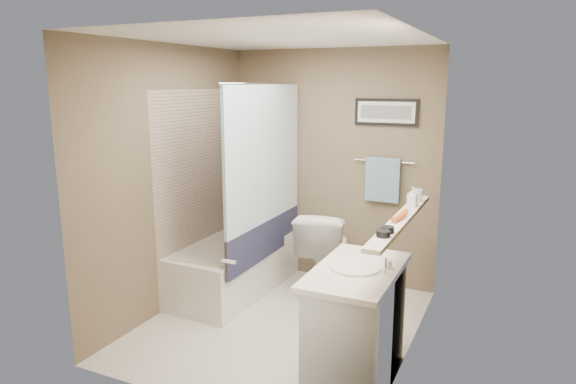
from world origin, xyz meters
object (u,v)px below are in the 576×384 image
at_px(hair_brush_front, 399,217).
at_px(hair_brush_back, 402,214).
at_px(candle_bowl_near, 383,234).
at_px(soap_bottle, 413,197).
at_px(glass_jar, 417,195).
at_px(vanity, 356,329).
at_px(toilet, 325,250).
at_px(candle_bowl_far, 387,230).
at_px(bathtub, 234,266).

relative_size(hair_brush_front, hair_brush_back, 1.00).
bearing_deg(candle_bowl_near, soap_bottle, 90.00).
xyz_separation_m(hair_brush_back, glass_jar, (0.00, 0.56, 0.03)).
distance_m(vanity, hair_brush_front, 0.83).
bearing_deg(glass_jar, hair_brush_front, -90.00).
bearing_deg(glass_jar, toilet, 154.10).
height_order(candle_bowl_near, hair_brush_front, hair_brush_front).
xyz_separation_m(candle_bowl_far, glass_jar, (0.00, 0.98, 0.03)).
xyz_separation_m(toilet, hair_brush_back, (0.96, -1.03, 0.72)).
distance_m(vanity, hair_brush_back, 0.87).
xyz_separation_m(vanity, candle_bowl_near, (0.19, -0.10, 0.73)).
distance_m(vanity, candle_bowl_near, 0.76).
bearing_deg(bathtub, candle_bowl_far, -28.49).
distance_m(toilet, hair_brush_front, 1.63).
height_order(candle_bowl_far, hair_brush_back, hair_brush_back).
bearing_deg(hair_brush_back, hair_brush_front, -90.00).
relative_size(bathtub, glass_jar, 15.00).
bearing_deg(bathtub, hair_brush_front, -19.66).
distance_m(candle_bowl_far, hair_brush_back, 0.42).
bearing_deg(hair_brush_front, soap_bottle, 90.00).
bearing_deg(vanity, hair_brush_back, 64.10).
height_order(hair_brush_front, glass_jar, glass_jar).
relative_size(bathtub, hair_brush_front, 6.82).
relative_size(toilet, hair_brush_front, 3.80).
xyz_separation_m(hair_brush_front, hair_brush_back, (0.00, 0.08, 0.00)).
bearing_deg(candle_bowl_near, hair_brush_front, 90.00).
relative_size(candle_bowl_far, hair_brush_front, 0.41).
relative_size(toilet, candle_bowl_near, 9.30).
distance_m(bathtub, toilet, 0.93).
bearing_deg(candle_bowl_far, vanity, -179.51).
bearing_deg(glass_jar, candle_bowl_far, -90.00).
height_order(candle_bowl_near, soap_bottle, soap_bottle).
xyz_separation_m(hair_brush_front, soap_bottle, (0.00, 0.45, 0.05)).
height_order(candle_bowl_far, hair_brush_front, hair_brush_front).
distance_m(bathtub, candle_bowl_far, 2.25).
distance_m(candle_bowl_near, candle_bowl_far, 0.10).
bearing_deg(bathtub, candle_bowl_near, -30.77).
distance_m(candle_bowl_far, hair_brush_front, 0.34).
xyz_separation_m(candle_bowl_far, soap_bottle, (0.00, 0.79, 0.06)).
bearing_deg(hair_brush_front, candle_bowl_far, -90.00).
xyz_separation_m(vanity, hair_brush_front, (0.19, 0.34, 0.74)).
relative_size(toilet, candle_bowl_far, 9.30).
relative_size(toilet, hair_brush_back, 3.80).
distance_m(vanity, soap_bottle, 1.14).
xyz_separation_m(toilet, soap_bottle, (0.96, -0.65, 0.77)).
xyz_separation_m(vanity, glass_jar, (0.19, 0.98, 0.77)).
bearing_deg(candle_bowl_far, toilet, 123.63).
distance_m(glass_jar, soap_bottle, 0.19).
distance_m(bathtub, candle_bowl_near, 2.30).
distance_m(hair_brush_front, hair_brush_back, 0.08).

